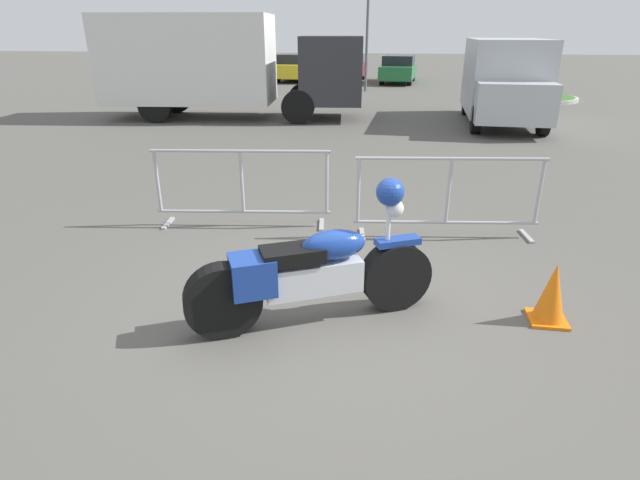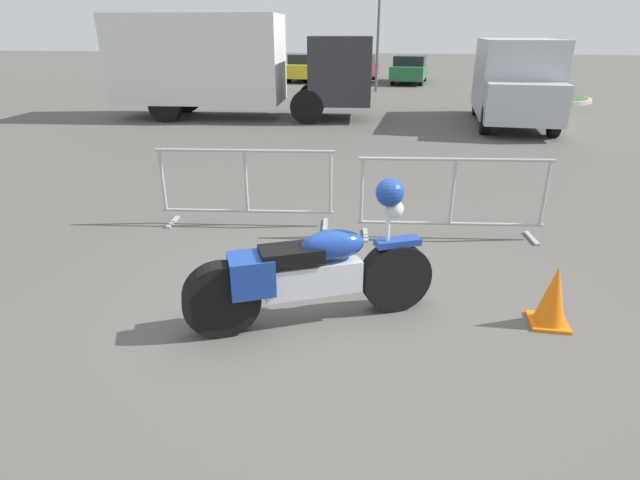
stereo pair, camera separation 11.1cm
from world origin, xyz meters
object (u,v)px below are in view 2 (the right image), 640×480
at_px(pedestrian, 552,71).
at_px(parked_car_red, 214,66).
at_px(crowd_barrier_near, 246,186).
at_px(street_lamp, 380,0).
at_px(delivery_van, 515,79).
at_px(motorcycle, 312,272).
at_px(crowd_barrier_far, 452,197).
at_px(parked_car_yellow, 308,67).
at_px(parked_car_maroon, 358,68).
at_px(parked_car_green, 410,69).
at_px(parked_car_blue, 259,66).
at_px(traffic_cone, 553,296).
at_px(box_truck, 228,62).

bearing_deg(pedestrian, parked_car_red, -154.81).
bearing_deg(crowd_barrier_near, street_lamp, 88.39).
bearing_deg(crowd_barrier_near, delivery_van, 61.87).
bearing_deg(parked_car_red, motorcycle, -152.05).
xyz_separation_m(crowd_barrier_far, parked_car_yellow, (-6.30, 21.58, 0.14)).
bearing_deg(street_lamp, parked_car_maroon, 106.30).
xyz_separation_m(crowd_barrier_far, parked_car_green, (-0.85, 21.20, 0.13)).
bearing_deg(crowd_barrier_far, motorcycle, -120.77).
bearing_deg(parked_car_red, pedestrian, -99.30).
bearing_deg(crowd_barrier_near, parked_car_blue, 106.21).
relative_size(pedestrian, traffic_cone, 2.86).
xyz_separation_m(motorcycle, parked_car_blue, (-7.66, 23.94, 0.24)).
relative_size(box_truck, street_lamp, 1.39).
height_order(crowd_barrier_near, parked_car_yellow, parked_car_yellow).
height_order(crowd_barrier_far, traffic_cone, crowd_barrier_far).
xyz_separation_m(parked_car_green, pedestrian, (6.05, -3.62, 0.23)).
bearing_deg(parked_car_blue, street_lamp, -119.02).
distance_m(motorcycle, crowd_barrier_near, 2.68).
bearing_deg(parked_car_yellow, parked_car_blue, 93.56).
height_order(parked_car_red, pedestrian, pedestrian).
relative_size(motorcycle, pedestrian, 1.29).
bearing_deg(crowd_barrier_near, crowd_barrier_far, 0.00).
height_order(parked_car_yellow, traffic_cone, parked_car_yellow).
distance_m(pedestrian, street_lamp, 7.98).
bearing_deg(crowd_barrier_far, parked_car_yellow, 106.28).
bearing_deg(pedestrian, parked_car_maroon, -165.60).
height_order(parked_car_blue, pedestrian, pedestrian).
distance_m(parked_car_red, street_lamp, 11.00).
bearing_deg(box_truck, parked_car_blue, 96.70).
relative_size(crowd_barrier_near, delivery_van, 0.47).
xyz_separation_m(motorcycle, crowd_barrier_near, (-1.37, 2.30, 0.05)).
bearing_deg(box_truck, crowd_barrier_far, -61.50).
height_order(parked_car_yellow, parked_car_green, parked_car_yellow).
height_order(crowd_barrier_near, traffic_cone, crowd_barrier_near).
height_order(crowd_barrier_far, parked_car_blue, parked_car_blue).
height_order(crowd_barrier_near, parked_car_blue, parked_car_blue).
relative_size(delivery_van, pedestrian, 3.00).
relative_size(motorcycle, street_lamp, 0.38).
xyz_separation_m(parked_car_yellow, pedestrian, (11.51, -4.00, 0.22)).
distance_m(parked_car_blue, parked_car_green, 8.19).
distance_m(crowd_barrier_near, parked_car_red, 23.58).
relative_size(parked_car_blue, parked_car_maroon, 1.08).
bearing_deg(parked_car_green, pedestrian, -116.22).
relative_size(parked_car_red, street_lamp, 0.73).
xyz_separation_m(box_truck, pedestrian, (11.36, 8.64, -0.72)).
bearing_deg(parked_car_maroon, street_lamp, -159.07).
height_order(pedestrian, street_lamp, street_lamp).
height_order(crowd_barrier_far, parked_car_yellow, parked_car_yellow).
bearing_deg(traffic_cone, box_truck, 122.52).
bearing_deg(parked_car_yellow, crowd_barrier_far, -159.09).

